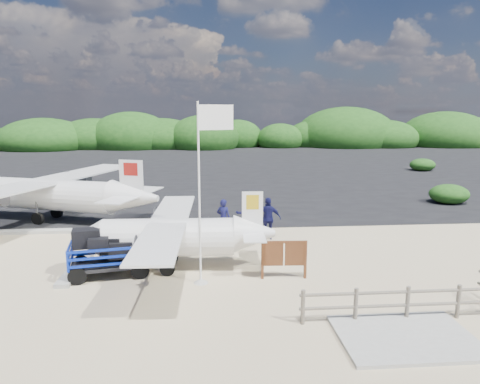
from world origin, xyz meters
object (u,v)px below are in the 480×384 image
object	(u,v)px
crew_a	(223,218)
crew_c	(268,218)
flagpole	(201,283)
baggage_cart	(110,275)
aircraft_large	(366,168)
crew_b	(244,213)
aircraft_small	(75,168)
signboard	(284,278)

from	to	relation	value
crew_a	crew_c	xyz separation A→B (m)	(2.05, -0.49, 0.07)
flagpole	crew_a	xyz separation A→B (m)	(1.02, 5.44, 0.92)
baggage_cart	aircraft_large	size ratio (longest dim) A/B	0.20
flagpole	baggage_cart	bearing A→B (deg)	163.72
flagpole	crew_a	size ratio (longest dim) A/B	3.36
crew_b	flagpole	bearing A→B (deg)	61.84
baggage_cart	aircraft_small	xyz separation A→B (m)	(-10.17, 30.83, 0.00)
baggage_cart	crew_b	xyz separation A→B (m)	(5.36, 5.41, 0.90)
crew_a	crew_c	bearing A→B (deg)	-170.50
crew_a	crew_b	xyz separation A→B (m)	(1.06, 0.92, -0.01)
baggage_cart	crew_a	bearing A→B (deg)	35.97
signboard	aircraft_small	xyz separation A→B (m)	(-16.37, 31.63, 0.00)
flagpole	aircraft_large	bearing A→B (deg)	59.81
baggage_cart	crew_b	bearing A→B (deg)	34.99
crew_b	crew_a	bearing A→B (deg)	30.86
signboard	baggage_cart	bearing A→B (deg)	175.28
aircraft_small	signboard	bearing A→B (deg)	119.33
baggage_cart	crew_b	world-z (taller)	crew_b
flagpole	signboard	distance (m)	2.93
baggage_cart	crew_b	size ratio (longest dim) A/B	1.62
flagpole	aircraft_small	size ratio (longest dim) A/B	0.79
crew_c	aircraft_large	world-z (taller)	aircraft_large
signboard	aircraft_large	distance (m)	32.19
baggage_cart	crew_a	size ratio (longest dim) A/B	1.60
crew_a	aircraft_large	world-z (taller)	aircraft_large
baggage_cart	aircraft_large	world-z (taller)	aircraft_large
crew_a	aircraft_large	size ratio (longest dim) A/B	0.12
flagpole	signboard	bearing A→B (deg)	3.20
signboard	crew_b	world-z (taller)	crew_b
crew_a	aircraft_large	xyz separation A→B (m)	(15.93, 23.69, -0.92)
crew_a	aircraft_small	world-z (taller)	crew_a
crew_a	aircraft_small	xyz separation A→B (m)	(-14.47, 26.35, -0.92)
signboard	aircraft_small	size ratio (longest dim) A/B	0.22
crew_c	baggage_cart	bearing A→B (deg)	34.28
aircraft_large	signboard	bearing A→B (deg)	83.82
signboard	crew_c	bearing A→B (deg)	90.84
signboard	crew_a	distance (m)	5.68
aircraft_large	aircraft_small	xyz separation A→B (m)	(-30.39, 2.65, 0.00)
crew_a	crew_b	distance (m)	1.41
aircraft_large	aircraft_small	world-z (taller)	aircraft_large
crew_b	crew_c	world-z (taller)	crew_c
signboard	aircraft_large	size ratio (longest dim) A/B	0.12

